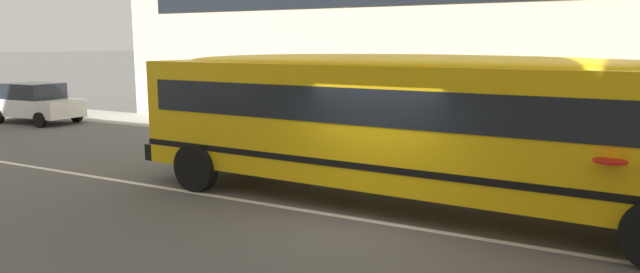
% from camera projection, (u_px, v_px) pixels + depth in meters
% --- Properties ---
extents(ground_plane, '(400.00, 400.00, 0.00)m').
position_uv_depth(ground_plane, '(372.00, 221.00, 10.33)').
color(ground_plane, '#54514F').
extents(sidewalk_far, '(120.00, 3.00, 0.01)m').
position_uv_depth(sidewalk_far, '(475.00, 149.00, 17.47)').
color(sidewalk_far, gray).
rests_on(sidewalk_far, ground_plane).
extents(lane_centreline, '(110.00, 0.16, 0.01)m').
position_uv_depth(lane_centreline, '(372.00, 221.00, 10.33)').
color(lane_centreline, silver).
rests_on(lane_centreline, ground_plane).
extents(school_bus, '(13.70, 3.53, 3.04)m').
position_uv_depth(school_bus, '(419.00, 118.00, 11.00)').
color(school_bus, yellow).
rests_on(school_bus, ground_plane).
extents(parked_car_white_beside_sign, '(3.93, 1.93, 1.64)m').
position_uv_depth(parked_car_white_beside_sign, '(36.00, 102.00, 23.10)').
color(parked_car_white_beside_sign, silver).
rests_on(parked_car_white_beside_sign, ground_plane).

